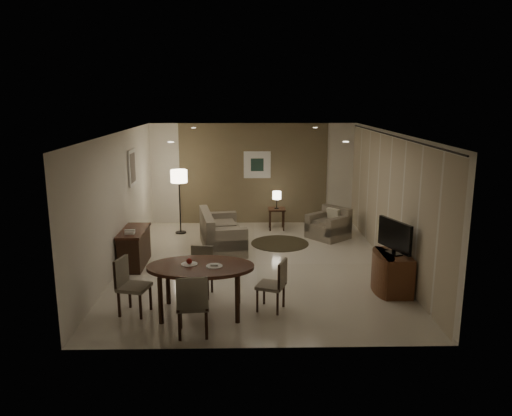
{
  "coord_description": "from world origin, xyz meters",
  "views": [
    {
      "loc": [
        -0.21,
        -9.79,
        3.41
      ],
      "look_at": [
        0.0,
        0.2,
        1.15
      ],
      "focal_mm": 35.0,
      "sensor_mm": 36.0,
      "label": 1
    }
  ],
  "objects_px": {
    "sofa": "(222,230)",
    "side_table": "(277,219)",
    "console_desk": "(134,248)",
    "dining_table": "(201,289)",
    "tv_cabinet": "(393,273)",
    "chair_far": "(200,272)",
    "armchair": "(328,223)",
    "floor_lamp": "(180,202)",
    "chair_right": "(271,285)",
    "chair_near": "(193,304)",
    "chair_left": "(134,286)"
  },
  "relations": [
    {
      "from": "sofa",
      "to": "floor_lamp",
      "type": "distance_m",
      "value": 1.75
    },
    {
      "from": "chair_far",
      "to": "side_table",
      "type": "distance_m",
      "value": 4.68
    },
    {
      "from": "sofa",
      "to": "side_table",
      "type": "height_order",
      "value": "sofa"
    },
    {
      "from": "sofa",
      "to": "dining_table",
      "type": "bearing_deg",
      "value": 167.1
    },
    {
      "from": "console_desk",
      "to": "chair_right",
      "type": "bearing_deg",
      "value": -39.79
    },
    {
      "from": "armchair",
      "to": "side_table",
      "type": "xyz_separation_m",
      "value": [
        -1.21,
        0.86,
        -0.1
      ]
    },
    {
      "from": "chair_left",
      "to": "sofa",
      "type": "height_order",
      "value": "chair_left"
    },
    {
      "from": "chair_far",
      "to": "chair_left",
      "type": "bearing_deg",
      "value": -136.2
    },
    {
      "from": "chair_left",
      "to": "chair_right",
      "type": "xyz_separation_m",
      "value": [
        2.17,
        0.1,
        -0.03
      ]
    },
    {
      "from": "side_table",
      "to": "floor_lamp",
      "type": "height_order",
      "value": "floor_lamp"
    },
    {
      "from": "side_table",
      "to": "chair_far",
      "type": "bearing_deg",
      "value": -109.96
    },
    {
      "from": "dining_table",
      "to": "chair_left",
      "type": "xyz_separation_m",
      "value": [
        -1.06,
        0.0,
        0.06
      ]
    },
    {
      "from": "chair_near",
      "to": "chair_right",
      "type": "relative_size",
      "value": 1.12
    },
    {
      "from": "chair_left",
      "to": "armchair",
      "type": "distance_m",
      "value": 5.68
    },
    {
      "from": "tv_cabinet",
      "to": "chair_far",
      "type": "distance_m",
      "value": 3.41
    },
    {
      "from": "chair_near",
      "to": "sofa",
      "type": "relative_size",
      "value": 0.54
    },
    {
      "from": "armchair",
      "to": "floor_lamp",
      "type": "bearing_deg",
      "value": -138.31
    },
    {
      "from": "chair_left",
      "to": "dining_table",
      "type": "bearing_deg",
      "value": -76.11
    },
    {
      "from": "chair_right",
      "to": "floor_lamp",
      "type": "bearing_deg",
      "value": -135.54
    },
    {
      "from": "console_desk",
      "to": "dining_table",
      "type": "height_order",
      "value": "dining_table"
    },
    {
      "from": "chair_far",
      "to": "armchair",
      "type": "relative_size",
      "value": 1.01
    },
    {
      "from": "console_desk",
      "to": "chair_right",
      "type": "relative_size",
      "value": 1.41
    },
    {
      "from": "tv_cabinet",
      "to": "floor_lamp",
      "type": "height_order",
      "value": "floor_lamp"
    },
    {
      "from": "armchair",
      "to": "chair_right",
      "type": "bearing_deg",
      "value": -61.19
    },
    {
      "from": "sofa",
      "to": "chair_left",
      "type": "bearing_deg",
      "value": 150.56
    },
    {
      "from": "tv_cabinet",
      "to": "dining_table",
      "type": "xyz_separation_m",
      "value": [
        -3.33,
        -0.83,
        0.05
      ]
    },
    {
      "from": "chair_far",
      "to": "side_table",
      "type": "height_order",
      "value": "chair_far"
    },
    {
      "from": "chair_near",
      "to": "chair_right",
      "type": "distance_m",
      "value": 1.44
    },
    {
      "from": "tv_cabinet",
      "to": "chair_right",
      "type": "relative_size",
      "value": 1.06
    },
    {
      "from": "console_desk",
      "to": "chair_right",
      "type": "height_order",
      "value": "chair_right"
    },
    {
      "from": "floor_lamp",
      "to": "tv_cabinet",
      "type": "bearing_deg",
      "value": -42.82
    },
    {
      "from": "chair_left",
      "to": "chair_near",
      "type": "bearing_deg",
      "value": -112.1
    },
    {
      "from": "console_desk",
      "to": "chair_near",
      "type": "distance_m",
      "value": 3.41
    },
    {
      "from": "armchair",
      "to": "chair_far",
      "type": "bearing_deg",
      "value": -78.34
    },
    {
      "from": "armchair",
      "to": "dining_table",
      "type": "bearing_deg",
      "value": -72.64
    },
    {
      "from": "console_desk",
      "to": "armchair",
      "type": "height_order",
      "value": "console_desk"
    },
    {
      "from": "tv_cabinet",
      "to": "chair_far",
      "type": "height_order",
      "value": "chair_far"
    },
    {
      "from": "sofa",
      "to": "console_desk",
      "type": "bearing_deg",
      "value": 113.9
    },
    {
      "from": "tv_cabinet",
      "to": "side_table",
      "type": "distance_m",
      "value": 4.64
    },
    {
      "from": "floor_lamp",
      "to": "console_desk",
      "type": "bearing_deg",
      "value": -104.3
    },
    {
      "from": "dining_table",
      "to": "sofa",
      "type": "relative_size",
      "value": 0.96
    },
    {
      "from": "sofa",
      "to": "armchair",
      "type": "xyz_separation_m",
      "value": [
        2.54,
        0.75,
        -0.04
      ]
    },
    {
      "from": "tv_cabinet",
      "to": "chair_near",
      "type": "distance_m",
      "value": 3.73
    },
    {
      "from": "console_desk",
      "to": "chair_left",
      "type": "xyz_separation_m",
      "value": [
        0.51,
        -2.33,
        0.08
      ]
    },
    {
      "from": "chair_left",
      "to": "chair_right",
      "type": "relative_size",
      "value": 1.07
    },
    {
      "from": "dining_table",
      "to": "side_table",
      "type": "relative_size",
      "value": 3.07
    },
    {
      "from": "dining_table",
      "to": "sofa",
      "type": "xyz_separation_m",
      "value": [
        0.18,
        3.5,
        0.02
      ]
    },
    {
      "from": "chair_right",
      "to": "sofa",
      "type": "xyz_separation_m",
      "value": [
        -0.93,
        3.4,
        -0.01
      ]
    },
    {
      "from": "dining_table",
      "to": "chair_near",
      "type": "height_order",
      "value": "chair_near"
    },
    {
      "from": "chair_right",
      "to": "chair_near",
      "type": "bearing_deg",
      "value": -33.89
    }
  ]
}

